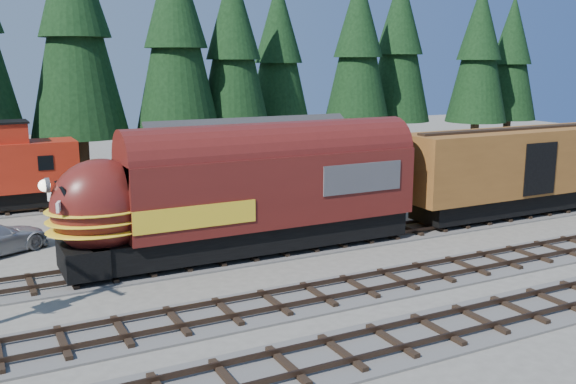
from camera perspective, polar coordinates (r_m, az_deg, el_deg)
name	(u,v)px	position (r m, az deg, el deg)	size (l,w,h in m)	color
ground	(380,266)	(27.71, 8.20, -6.53)	(120.00, 120.00, 0.00)	#6B665B
track_siding	(487,219)	(36.92, 17.30, -2.27)	(68.00, 3.20, 0.33)	#4C4947
track_spur	(68,206)	(40.62, -19.01, -1.15)	(32.00, 3.20, 0.33)	#4C4947
depot	(272,163)	(35.84, -1.44, 2.59)	(12.80, 7.00, 5.30)	gold
conifer_backdrop	(240,41)	(49.49, -4.33, 13.21)	(79.91, 21.58, 17.03)	black
locomotive	(237,200)	(28.10, -4.59, -0.68)	(16.50, 3.28, 4.49)	black
boxcar	(517,168)	(37.84, 19.72, 2.01)	(14.44, 3.09, 4.54)	black
pickup_truck_a	(140,222)	(31.74, -12.99, -2.60)	(3.14, 6.82, 1.90)	black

